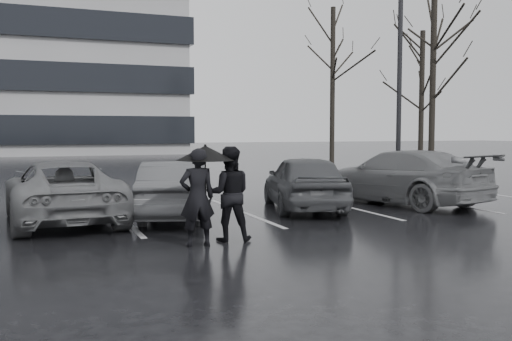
{
  "coord_description": "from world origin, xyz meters",
  "views": [
    {
      "loc": [
        -4.01,
        -10.17,
        1.94
      ],
      "look_at": [
        0.35,
        1.0,
        1.1
      ],
      "focal_mm": 40.0,
      "sensor_mm": 36.0,
      "label": 1
    }
  ],
  "objects_px": {
    "car_main": "(304,182)",
    "lamp_post": "(400,62)",
    "pedestrian_right": "(229,194)",
    "car_west_a": "(175,189)",
    "car_east": "(400,177)",
    "pedestrian_left": "(197,197)",
    "car_west_b": "(62,191)",
    "tree_north": "(332,88)",
    "tree_ne": "(422,100)",
    "tree_east": "(433,83)"
  },
  "relations": [
    {
      "from": "car_main",
      "to": "lamp_post",
      "type": "distance_m",
      "value": 7.56
    },
    {
      "from": "pedestrian_right",
      "to": "lamp_post",
      "type": "xyz_separation_m",
      "value": [
        8.47,
        6.97,
        3.44
      ]
    },
    {
      "from": "car_main",
      "to": "car_west_a",
      "type": "xyz_separation_m",
      "value": [
        -3.27,
        -0.16,
        -0.05
      ]
    },
    {
      "from": "car_main",
      "to": "car_east",
      "type": "bearing_deg",
      "value": -164.54
    },
    {
      "from": "pedestrian_left",
      "to": "car_west_b",
      "type": "bearing_deg",
      "value": -59.54
    },
    {
      "from": "car_east",
      "to": "tree_north",
      "type": "distance_m",
      "value": 16.13
    },
    {
      "from": "car_east",
      "to": "tree_ne",
      "type": "height_order",
      "value": "tree_ne"
    },
    {
      "from": "car_west_a",
      "to": "car_main",
      "type": "bearing_deg",
      "value": -160.08
    },
    {
      "from": "car_main",
      "to": "tree_ne",
      "type": "bearing_deg",
      "value": -122.1
    },
    {
      "from": "pedestrian_left",
      "to": "tree_ne",
      "type": "distance_m",
      "value": 22.06
    },
    {
      "from": "tree_ne",
      "to": "tree_north",
      "type": "relative_size",
      "value": 0.82
    },
    {
      "from": "pedestrian_left",
      "to": "tree_ne",
      "type": "height_order",
      "value": "tree_ne"
    },
    {
      "from": "lamp_post",
      "to": "car_east",
      "type": "bearing_deg",
      "value": -124.66
    },
    {
      "from": "car_main",
      "to": "pedestrian_left",
      "type": "bearing_deg",
      "value": 57.45
    },
    {
      "from": "car_west_b",
      "to": "tree_ne",
      "type": "relative_size",
      "value": 0.67
    },
    {
      "from": "pedestrian_left",
      "to": "car_main",
      "type": "bearing_deg",
      "value": -136.09
    },
    {
      "from": "car_west_a",
      "to": "tree_ne",
      "type": "xyz_separation_m",
      "value": [
        15.59,
        11.75,
        2.86
      ]
    },
    {
      "from": "pedestrian_left",
      "to": "pedestrian_right",
      "type": "height_order",
      "value": "pedestrian_right"
    },
    {
      "from": "car_west_b",
      "to": "car_east",
      "type": "bearing_deg",
      "value": 175.49
    },
    {
      "from": "car_west_b",
      "to": "pedestrian_left",
      "type": "height_order",
      "value": "pedestrian_left"
    },
    {
      "from": "lamp_post",
      "to": "tree_north",
      "type": "distance_m",
      "value": 11.28
    },
    {
      "from": "car_west_b",
      "to": "pedestrian_right",
      "type": "relative_size",
      "value": 2.81
    },
    {
      "from": "car_west_b",
      "to": "tree_north",
      "type": "bearing_deg",
      "value": -138.79
    },
    {
      "from": "pedestrian_left",
      "to": "tree_north",
      "type": "height_order",
      "value": "tree_north"
    },
    {
      "from": "car_east",
      "to": "tree_east",
      "type": "xyz_separation_m",
      "value": [
        6.99,
        7.55,
        3.28
      ]
    },
    {
      "from": "pedestrian_right",
      "to": "lamp_post",
      "type": "bearing_deg",
      "value": -125.63
    },
    {
      "from": "car_main",
      "to": "lamp_post",
      "type": "bearing_deg",
      "value": -130.29
    },
    {
      "from": "lamp_post",
      "to": "tree_north",
      "type": "height_order",
      "value": "lamp_post"
    },
    {
      "from": "car_main",
      "to": "pedestrian_right",
      "type": "bearing_deg",
      "value": 60.87
    },
    {
      "from": "car_west_a",
      "to": "pedestrian_right",
      "type": "distance_m",
      "value": 3.01
    },
    {
      "from": "car_west_a",
      "to": "tree_north",
      "type": "relative_size",
      "value": 0.45
    },
    {
      "from": "tree_ne",
      "to": "car_west_b",
      "type": "bearing_deg",
      "value": -147.53
    },
    {
      "from": "car_main",
      "to": "car_west_b",
      "type": "xyz_separation_m",
      "value": [
        -5.64,
        0.16,
        -0.03
      ]
    },
    {
      "from": "car_main",
      "to": "car_east",
      "type": "relative_size",
      "value": 0.81
    },
    {
      "from": "tree_north",
      "to": "pedestrian_right",
      "type": "bearing_deg",
      "value": -123.73
    },
    {
      "from": "pedestrian_right",
      "to": "tree_ne",
      "type": "xyz_separation_m",
      "value": [
        15.34,
        14.74,
        2.67
      ]
    },
    {
      "from": "lamp_post",
      "to": "tree_east",
      "type": "distance_m",
      "value": 5.78
    },
    {
      "from": "pedestrian_left",
      "to": "lamp_post",
      "type": "relative_size",
      "value": 0.18
    },
    {
      "from": "tree_east",
      "to": "tree_north",
      "type": "distance_m",
      "value": 7.08
    },
    {
      "from": "tree_east",
      "to": "car_east",
      "type": "bearing_deg",
      "value": -132.79
    },
    {
      "from": "tree_north",
      "to": "pedestrian_left",
      "type": "bearing_deg",
      "value": -124.77
    },
    {
      "from": "car_west_b",
      "to": "tree_north",
      "type": "relative_size",
      "value": 0.55
    },
    {
      "from": "pedestrian_right",
      "to": "tree_ne",
      "type": "bearing_deg",
      "value": -121.24
    },
    {
      "from": "tree_east",
      "to": "pedestrian_right",
      "type": "bearing_deg",
      "value": -140.1
    },
    {
      "from": "car_east",
      "to": "pedestrian_right",
      "type": "relative_size",
      "value": 2.96
    },
    {
      "from": "car_west_b",
      "to": "car_east",
      "type": "relative_size",
      "value": 0.95
    },
    {
      "from": "tree_ne",
      "to": "car_east",
      "type": "bearing_deg",
      "value": -129.4
    },
    {
      "from": "car_west_a",
      "to": "tree_east",
      "type": "distance_m",
      "value": 15.58
    },
    {
      "from": "car_west_b",
      "to": "tree_ne",
      "type": "distance_m",
      "value": 21.49
    },
    {
      "from": "car_east",
      "to": "pedestrian_right",
      "type": "bearing_deg",
      "value": 13.52
    }
  ]
}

